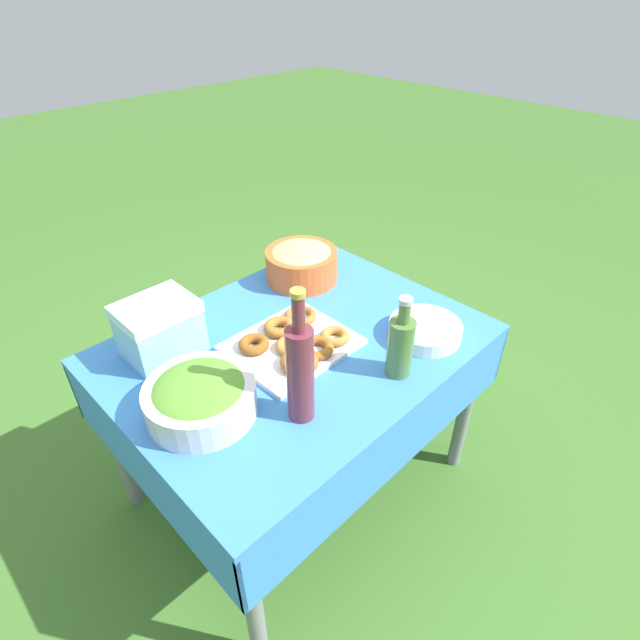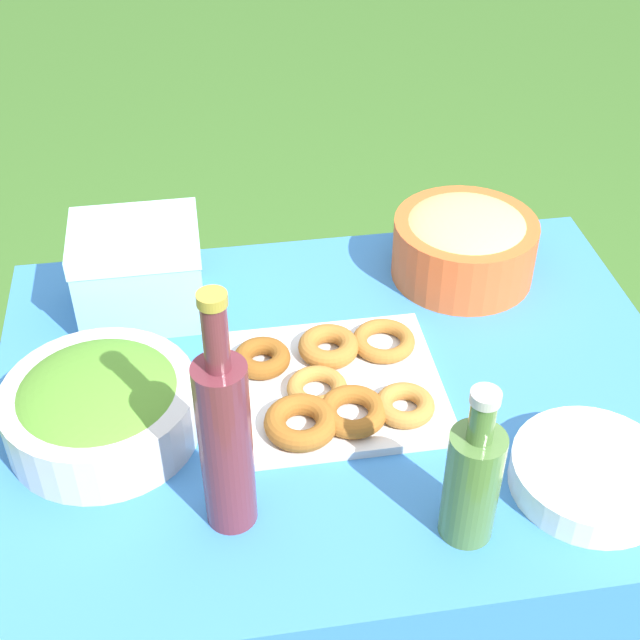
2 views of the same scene
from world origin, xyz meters
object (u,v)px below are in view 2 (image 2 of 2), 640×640
Objects in this scene: donut_platter at (330,385)px; plate_stack at (591,474)px; pasta_bowl at (465,242)px; cooler_box at (139,271)px; salad_bowl at (100,406)px; wine_bottle at (225,439)px; olive_oil_bottle at (473,480)px.

donut_platter is 1.58× the size of plate_stack.
plate_stack is at bearing -86.23° from pasta_bowl.
salad_bowl is at bearing -101.54° from cooler_box.
cooler_box is (-0.30, 0.27, 0.07)m from donut_platter.
plate_stack is at bearing -2.98° from wine_bottle.
pasta_bowl is 0.73× the size of donut_platter.
olive_oil_bottle is at bearing -28.23° from salad_bowl.
olive_oil_bottle is (0.50, -0.27, 0.04)m from salad_bowl.
olive_oil_bottle is 0.33m from wine_bottle.
pasta_bowl is 1.15× the size of plate_stack.
salad_bowl is 0.80× the size of donut_platter.
wine_bottle is at bearing -76.43° from cooler_box.
olive_oil_bottle reaches higher than pasta_bowl.
cooler_box reaches higher than donut_platter.
salad_bowl is 1.10× the size of pasta_bowl.
wine_bottle reaches higher than pasta_bowl.
pasta_bowl is 0.71m from wine_bottle.
olive_oil_bottle is 0.66× the size of wine_bottle.
pasta_bowl is 1.04× the size of olive_oil_bottle.
donut_platter is at bearing 4.83° from salad_bowl.
wine_bottle is at bearing 166.78° from olive_oil_bottle.
cooler_box is at bearing 140.65° from plate_stack.
olive_oil_bottle is at bearing -64.95° from donut_platter.
plate_stack is 0.90× the size of olive_oil_bottle.
plate_stack is 0.22m from olive_oil_bottle.
salad_bowl is 1.33× the size of cooler_box.
donut_platter is 0.41m from cooler_box.
plate_stack is at bearing -39.35° from cooler_box.
salad_bowl is at bearing -175.17° from donut_platter.
olive_oil_bottle is 1.17× the size of cooler_box.
pasta_bowl is 0.55m from plate_stack.
salad_bowl reaches higher than plate_stack.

